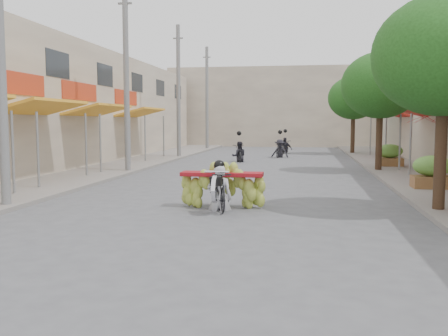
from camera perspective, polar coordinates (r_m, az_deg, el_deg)
ground at (r=9.19m, az=-4.73°, el=-8.79°), size 120.00×120.00×0.00m
sidewalk_left at (r=25.45m, az=-12.00°, el=0.33°), size 4.00×60.00×0.12m
sidewalk_right at (r=24.24m, az=20.62°, el=-0.15°), size 4.00×60.00×0.12m
shophouse_row_left at (r=26.68m, az=-23.03°, el=6.57°), size 9.77×40.00×6.00m
far_building at (r=46.71m, az=6.51°, el=6.88°), size 20.00×6.00×7.00m
utility_pole_near at (r=13.99m, az=-24.21°, el=12.22°), size 0.60×0.24×8.00m
utility_pole_mid at (r=22.05m, az=-11.10°, el=9.91°), size 0.60×0.24×8.00m
utility_pole_far at (r=30.64m, az=-5.23°, el=8.68°), size 0.60×0.24×8.00m
utility_pole_back at (r=39.42m, az=-1.96°, el=7.96°), size 0.60×0.24×8.00m
street_tree_near at (r=13.15m, az=23.89°, el=11.64°), size 3.40×3.40×5.25m
street_tree_mid at (r=22.93m, az=17.46°, el=8.97°), size 3.40×3.40×5.25m
street_tree_far at (r=34.83m, az=14.59°, el=7.73°), size 3.40×3.40×5.25m
produce_crate_mid at (r=17.20m, az=22.70°, el=-0.15°), size 1.20×0.88×1.16m
produce_crate_far at (r=25.03m, az=18.42°, el=1.59°), size 1.20×0.88×1.16m
banana_motorbike at (r=12.72m, az=-0.39°, el=-1.54°), size 2.20×1.87×2.15m
market_umbrella at (r=15.34m, az=24.20°, el=6.09°), size 2.56×2.56×1.93m
pedestrian at (r=25.77m, az=17.54°, el=2.08°), size 0.87×0.78×1.52m
bg_motorbike_a at (r=27.61m, az=1.73°, el=2.25°), size 0.96×1.72×1.95m
bg_motorbike_b at (r=30.98m, az=6.41°, el=2.73°), size 1.14×1.87×1.95m
bg_motorbike_c at (r=34.74m, az=7.01°, el=2.95°), size 1.04×1.67×1.95m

